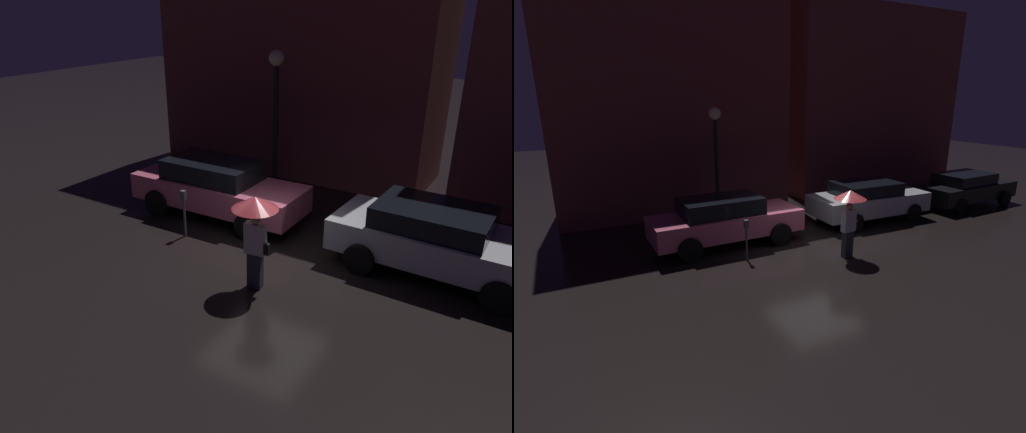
# 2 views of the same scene
# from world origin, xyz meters

# --- Properties ---
(ground_plane) EXTENTS (60.00, 60.00, 0.00)m
(ground_plane) POSITION_xyz_m (0.00, 0.00, 0.00)
(ground_plane) COLOR black
(building_facade_left) EXTENTS (8.91, 3.00, 9.34)m
(building_facade_left) POSITION_xyz_m (-2.54, 6.50, 4.67)
(building_facade_left) COLOR brown
(building_facade_left) RESTS_ON ground
(parked_car_pink) EXTENTS (4.66, 1.88, 1.52)m
(parked_car_pink) POSITION_xyz_m (-2.34, 1.52, 0.81)
(parked_car_pink) COLOR #DB6684
(parked_car_pink) RESTS_ON ground
(parked_car_silver) EXTENTS (4.45, 2.05, 1.46)m
(parked_car_silver) POSITION_xyz_m (3.29, 1.51, 0.78)
(parked_car_silver) COLOR #B7B7BF
(parked_car_silver) RESTS_ON ground
(pedestrian_with_umbrella) EXTENTS (0.91, 0.91, 1.97)m
(pedestrian_with_umbrella) POSITION_xyz_m (0.39, -1.02, 1.50)
(pedestrian_with_umbrella) COLOR #383842
(pedestrian_with_umbrella) RESTS_ON ground
(parking_meter) EXTENTS (0.12, 0.10, 1.19)m
(parking_meter) POSITION_xyz_m (-2.29, 0.07, 0.74)
(parking_meter) COLOR #4C5154
(parking_meter) RESTS_ON ground
(street_lamp_near) EXTENTS (0.42, 0.42, 4.11)m
(street_lamp_near) POSITION_xyz_m (-1.80, 3.61, 2.88)
(street_lamp_near) COLOR black
(street_lamp_near) RESTS_ON ground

